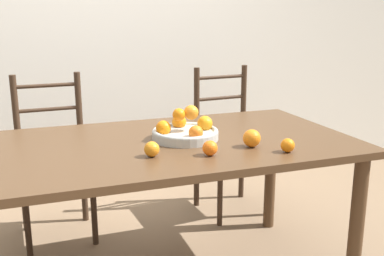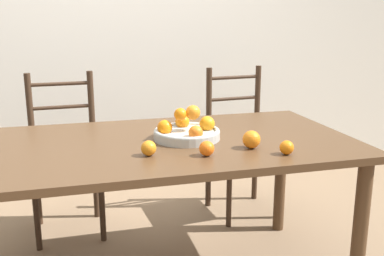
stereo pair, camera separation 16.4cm
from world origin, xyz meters
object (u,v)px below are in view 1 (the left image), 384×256
at_px(orange_loose_2, 288,145).
at_px(chair_left, 54,161).
at_px(fruit_bowl, 185,131).
at_px(orange_loose_0, 252,138).
at_px(orange_loose_3, 152,149).
at_px(chair_right, 229,143).
at_px(orange_loose_1, 210,148).

xyz_separation_m(orange_loose_2, chair_left, (-0.95, 1.12, -0.32)).
bearing_deg(chair_left, fruit_bowl, -54.48).
bearing_deg(orange_loose_0, orange_loose_3, 178.58).
distance_m(chair_left, chair_right, 1.18).
distance_m(orange_loose_0, orange_loose_3, 0.47).
distance_m(fruit_bowl, orange_loose_2, 0.50).
height_order(orange_loose_1, chair_right, chair_right).
relative_size(orange_loose_3, chair_left, 0.07).
height_order(orange_loose_1, orange_loose_2, orange_loose_1).
distance_m(orange_loose_0, chair_left, 1.34).
relative_size(orange_loose_1, chair_left, 0.07).
distance_m(orange_loose_0, orange_loose_1, 0.24).
relative_size(fruit_bowl, chair_left, 0.32).
bearing_deg(chair_left, orange_loose_3, -71.96).
distance_m(orange_loose_1, chair_left, 1.25).
relative_size(orange_loose_3, chair_right, 0.07).
height_order(orange_loose_2, chair_right, chair_right).
xyz_separation_m(orange_loose_0, orange_loose_1, (-0.23, -0.06, -0.01)).
bearing_deg(orange_loose_0, fruit_bowl, 136.38).
distance_m(orange_loose_2, orange_loose_3, 0.60).
bearing_deg(fruit_bowl, chair_left, 128.12).
bearing_deg(orange_loose_2, orange_loose_0, 131.09).
height_order(fruit_bowl, orange_loose_3, fruit_bowl).
relative_size(orange_loose_2, chair_left, 0.06).
height_order(fruit_bowl, orange_loose_1, fruit_bowl).
bearing_deg(orange_loose_1, fruit_bowl, 92.47).
relative_size(orange_loose_0, chair_left, 0.08).
bearing_deg(fruit_bowl, orange_loose_2, -45.40).
xyz_separation_m(orange_loose_0, orange_loose_2, (0.11, -0.13, -0.01)).
relative_size(orange_loose_1, orange_loose_3, 0.99).
distance_m(orange_loose_2, chair_right, 1.19).
relative_size(chair_left, chair_right, 1.00).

